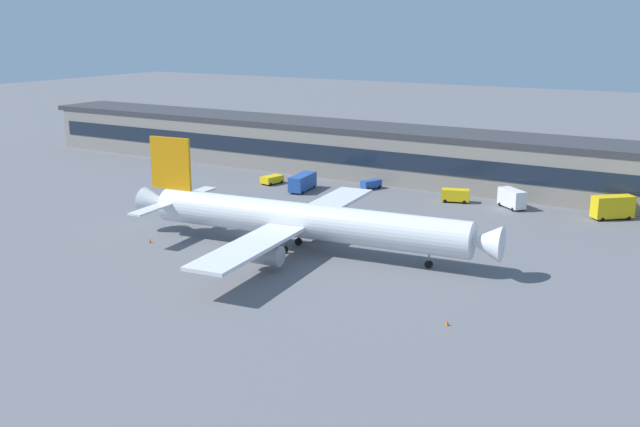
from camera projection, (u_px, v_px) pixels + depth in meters
name	position (u px, v px, depth m)	size (l,w,h in m)	color
ground_plane	(251.00, 233.00, 122.22)	(600.00, 600.00, 0.00)	slate
terminal_building	(389.00, 153.00, 163.76)	(194.58, 15.68, 11.33)	gray
airliner	(301.00, 220.00, 111.68)	(59.20, 50.92, 15.83)	white
catering_truck	(614.00, 206.00, 130.28)	(7.11, 6.73, 4.15)	yellow
pushback_tractor	(272.00, 179.00, 159.00)	(3.43, 5.19, 1.75)	yellow
follow_me_car	(371.00, 184.00, 154.21)	(3.48, 4.79, 1.85)	#2651A5
stair_truck	(512.00, 198.00, 137.90)	(6.17, 5.64, 3.55)	white
fuel_truck	(303.00, 182.00, 152.52)	(4.00, 8.72, 3.35)	#2651A5
crew_van	(456.00, 195.00, 142.60)	(5.62, 3.62, 2.55)	yellow
traffic_cone_0	(447.00, 323.00, 84.84)	(0.51, 0.51, 0.64)	#F2590C
traffic_cone_1	(150.00, 241.00, 116.72)	(0.52, 0.52, 0.65)	#F2590C
traffic_cone_2	(220.00, 269.00, 103.61)	(0.46, 0.46, 0.58)	#F2590C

